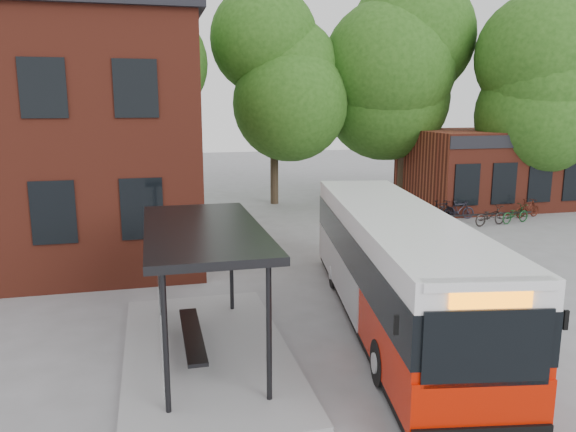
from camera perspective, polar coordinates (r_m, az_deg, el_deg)
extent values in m
plane|color=gray|center=(14.70, 9.38, -10.33)|extent=(100.00, 100.00, 0.00)
imported|color=black|center=(27.15, 15.23, 0.57)|extent=(1.66, 0.72, 0.96)
imported|color=#25252C|center=(27.48, 15.58, 0.62)|extent=(1.83, 1.25, 0.91)
imported|color=#23222D|center=(27.74, 16.99, 0.61)|extent=(1.51, 0.61, 0.88)
imported|color=black|center=(26.68, 19.85, 0.03)|extent=(1.80, 0.92, 0.90)
imported|color=#14411D|center=(27.63, 22.09, 0.20)|extent=(1.73, 0.97, 0.86)
imported|color=#3D160D|center=(29.22, 23.18, 0.74)|extent=(1.57, 0.73, 0.91)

